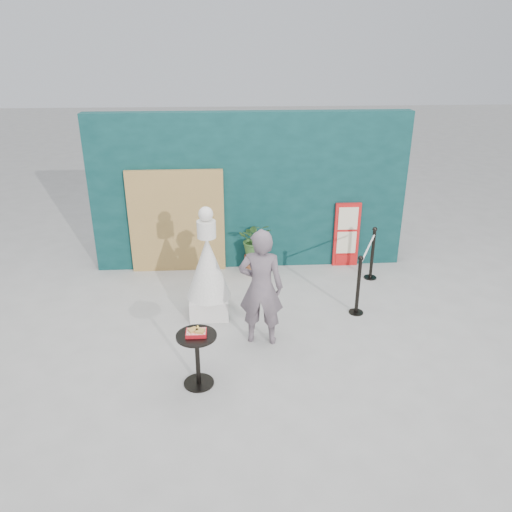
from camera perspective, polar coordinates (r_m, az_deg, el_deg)
name	(u,v)px	position (r m, az deg, el deg)	size (l,w,h in m)	color
ground	(261,351)	(7.39, 0.60, -10.86)	(60.00, 60.00, 0.00)	#ADAAA5
back_wall	(250,192)	(9.63, -0.74, 7.33)	(6.00, 0.30, 3.00)	#0A2D2E
bamboo_fence	(177,222)	(9.62, -9.03, 3.88)	(1.80, 0.08, 2.00)	tan
woman	(261,287)	(7.20, 0.57, -3.61)	(0.65, 0.43, 1.78)	slate
menu_board	(347,235)	(9.99, 10.31, 2.39)	(0.50, 0.07, 1.30)	red
statue	(208,272)	(8.01, -5.49, -1.88)	(0.72, 0.72, 1.85)	white
cafe_table	(197,352)	(6.54, -6.73, -10.80)	(0.52, 0.52, 0.75)	black
food_basket	(196,332)	(6.39, -6.84, -8.64)	(0.26, 0.19, 0.11)	red
planter	(255,244)	(9.50, -0.11, 1.42)	(0.62, 0.53, 1.05)	brown
stanchion_barrier	(366,269)	(8.92, 12.44, -1.46)	(0.84, 1.54, 1.03)	black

